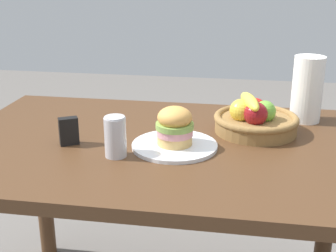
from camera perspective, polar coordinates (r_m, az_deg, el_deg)
The scene contains 7 objects.
dining_table at distance 1.55m, azimuth -0.56°, elevation -5.41°, with size 1.40×0.90×0.75m.
plate at distance 1.47m, azimuth 0.82°, elevation -2.44°, with size 0.27×0.27×0.01m, color white.
sandwich at distance 1.44m, azimuth 0.83°, elevation 0.02°, with size 0.12×0.12×0.12m.
soda_can at distance 1.39m, azimuth -6.51°, elevation -1.31°, with size 0.07×0.07×0.13m.
fruit_basket at distance 1.61m, azimuth 10.68°, elevation 0.83°, with size 0.29×0.29×0.14m.
paper_towel_roll at distance 1.76m, azimuth 16.79°, elevation 4.37°, with size 0.11×0.11×0.24m, color white.
napkin_holder at distance 1.51m, azimuth -12.13°, elevation -0.62°, with size 0.06×0.03×0.09m, color black.
Camera 1 is at (0.25, -1.39, 1.31)m, focal length 49.46 mm.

